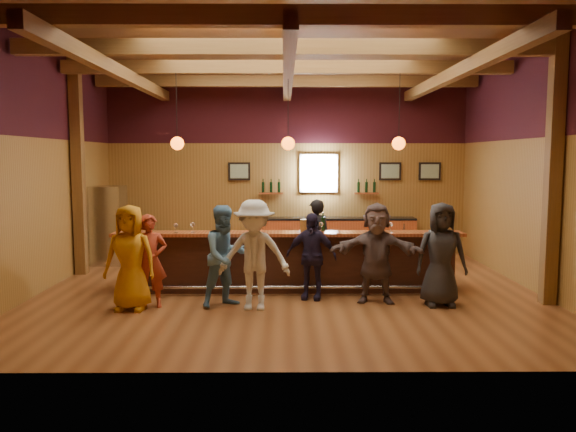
# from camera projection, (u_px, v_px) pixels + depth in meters

# --- Properties ---
(room) EXTENTS (9.04, 9.00, 4.52)m
(room) POSITION_uv_depth(u_px,v_px,m) (288.00, 115.00, 10.12)
(room) COLOR brown
(room) RESTS_ON ground
(bar_counter) EXTENTS (6.30, 1.07, 1.11)m
(bar_counter) POSITION_uv_depth(u_px,v_px,m) (289.00, 261.00, 10.50)
(bar_counter) COLOR black
(bar_counter) RESTS_ON ground
(back_bar_cabinet) EXTENTS (4.00, 0.52, 0.95)m
(back_bar_cabinet) POSITION_uv_depth(u_px,v_px,m) (335.00, 236.00, 14.06)
(back_bar_cabinet) COLOR #963B1B
(back_bar_cabinet) RESTS_ON ground
(window) EXTENTS (0.95, 0.09, 0.95)m
(window) POSITION_uv_depth(u_px,v_px,m) (319.00, 173.00, 14.12)
(window) COLOR silver
(window) RESTS_ON room
(framed_pictures) EXTENTS (5.35, 0.05, 0.45)m
(framed_pictures) POSITION_uv_depth(u_px,v_px,m) (353.00, 171.00, 14.11)
(framed_pictures) COLOR black
(framed_pictures) RESTS_ON room
(wine_shelves) EXTENTS (3.00, 0.18, 0.30)m
(wine_shelves) POSITION_uv_depth(u_px,v_px,m) (319.00, 190.00, 14.10)
(wine_shelves) COLOR #963B1B
(wine_shelves) RESTS_ON room
(pendant_lights) EXTENTS (4.24, 0.24, 1.37)m
(pendant_lights) POSITION_uv_depth(u_px,v_px,m) (288.00, 143.00, 10.12)
(pendant_lights) COLOR black
(pendant_lights) RESTS_ON room
(stainless_fridge) EXTENTS (0.70, 0.70, 1.80)m
(stainless_fridge) POSITION_uv_depth(u_px,v_px,m) (109.00, 225.00, 12.86)
(stainless_fridge) COLOR silver
(stainless_fridge) RESTS_ON ground
(customer_orange) EXTENTS (0.87, 0.60, 1.70)m
(customer_orange) POSITION_uv_depth(u_px,v_px,m) (130.00, 258.00, 8.99)
(customer_orange) COLOR #BD7311
(customer_orange) RESTS_ON ground
(customer_redvest) EXTENTS (0.62, 0.47, 1.53)m
(customer_redvest) POSITION_uv_depth(u_px,v_px,m) (150.00, 261.00, 9.15)
(customer_redvest) COLOR #9D321C
(customer_redvest) RESTS_ON ground
(customer_denim) EXTENTS (1.03, 0.97, 1.67)m
(customer_denim) POSITION_uv_depth(u_px,v_px,m) (226.00, 256.00, 9.21)
(customer_denim) COLOR #5584AA
(customer_denim) RESTS_ON ground
(customer_white) EXTENTS (1.19, 0.73, 1.78)m
(customer_white) POSITION_uv_depth(u_px,v_px,m) (254.00, 255.00, 9.01)
(customer_white) COLOR silver
(customer_white) RESTS_ON ground
(customer_navy) EXTENTS (0.95, 0.58, 1.51)m
(customer_navy) POSITION_uv_depth(u_px,v_px,m) (311.00, 256.00, 9.68)
(customer_navy) COLOR #201933
(customer_navy) RESTS_ON ground
(customer_brown) EXTENTS (1.62, 0.71, 1.69)m
(customer_brown) POSITION_uv_depth(u_px,v_px,m) (376.00, 253.00, 9.45)
(customer_brown) COLOR brown
(customer_brown) RESTS_ON ground
(customer_dark) EXTENTS (0.84, 0.55, 1.72)m
(customer_dark) POSITION_uv_depth(u_px,v_px,m) (441.00, 254.00, 9.24)
(customer_dark) COLOR #252427
(customer_dark) RESTS_ON ground
(bartender) EXTENTS (0.63, 0.45, 1.61)m
(bartender) POSITION_uv_depth(u_px,v_px,m) (316.00, 239.00, 11.36)
(bartender) COLOR black
(bartender) RESTS_ON ground
(ice_bucket) EXTENTS (0.20, 0.20, 0.22)m
(ice_bucket) POSITION_uv_depth(u_px,v_px,m) (306.00, 225.00, 10.17)
(ice_bucket) COLOR brown
(ice_bucket) RESTS_ON bar_counter
(bottle_a) EXTENTS (0.07, 0.07, 0.32)m
(bottle_a) POSITION_uv_depth(u_px,v_px,m) (309.00, 225.00, 10.17)
(bottle_a) COLOR black
(bottle_a) RESTS_ON bar_counter
(bottle_b) EXTENTS (0.07, 0.07, 0.34)m
(bottle_b) POSITION_uv_depth(u_px,v_px,m) (323.00, 224.00, 10.26)
(bottle_b) COLOR black
(bottle_b) RESTS_ON bar_counter
(glass_a) EXTENTS (0.08, 0.08, 0.17)m
(glass_a) POSITION_uv_depth(u_px,v_px,m) (147.00, 225.00, 10.11)
(glass_a) COLOR silver
(glass_a) RESTS_ON bar_counter
(glass_b) EXTENTS (0.08, 0.08, 0.18)m
(glass_b) POSITION_uv_depth(u_px,v_px,m) (176.00, 226.00, 9.98)
(glass_b) COLOR silver
(glass_b) RESTS_ON bar_counter
(glass_c) EXTENTS (0.08, 0.08, 0.18)m
(glass_c) POSITION_uv_depth(u_px,v_px,m) (193.00, 225.00, 10.05)
(glass_c) COLOR silver
(glass_c) RESTS_ON bar_counter
(glass_d) EXTENTS (0.09, 0.09, 0.20)m
(glass_d) POSITION_uv_depth(u_px,v_px,m) (222.00, 225.00, 9.97)
(glass_d) COLOR silver
(glass_d) RESTS_ON bar_counter
(glass_e) EXTENTS (0.07, 0.07, 0.16)m
(glass_e) POSITION_uv_depth(u_px,v_px,m) (254.00, 226.00, 10.10)
(glass_e) COLOR silver
(glass_e) RESTS_ON bar_counter
(glass_f) EXTENTS (0.09, 0.09, 0.19)m
(glass_f) POSITION_uv_depth(u_px,v_px,m) (321.00, 225.00, 10.03)
(glass_f) COLOR silver
(glass_f) RESTS_ON bar_counter
(glass_g) EXTENTS (0.08, 0.08, 0.17)m
(glass_g) POSITION_uv_depth(u_px,v_px,m) (376.00, 225.00, 10.12)
(glass_g) COLOR silver
(glass_g) RESTS_ON bar_counter
(glass_h) EXTENTS (0.08, 0.08, 0.18)m
(glass_h) POSITION_uv_depth(u_px,v_px,m) (391.00, 225.00, 10.11)
(glass_h) COLOR silver
(glass_h) RESTS_ON bar_counter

